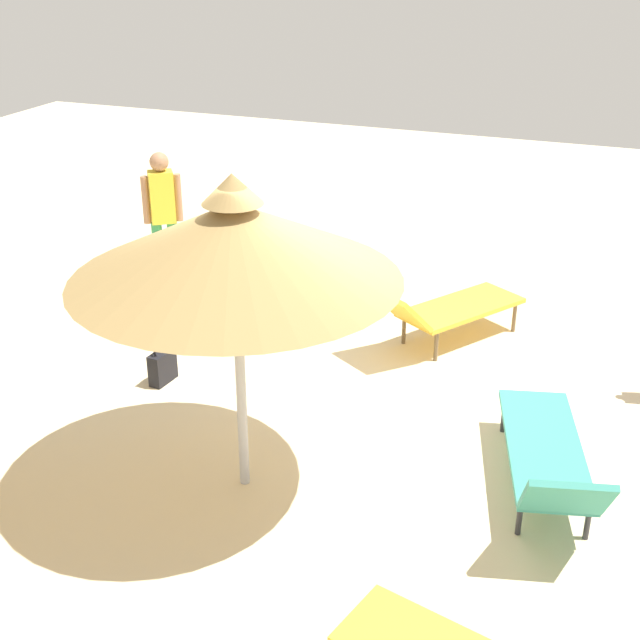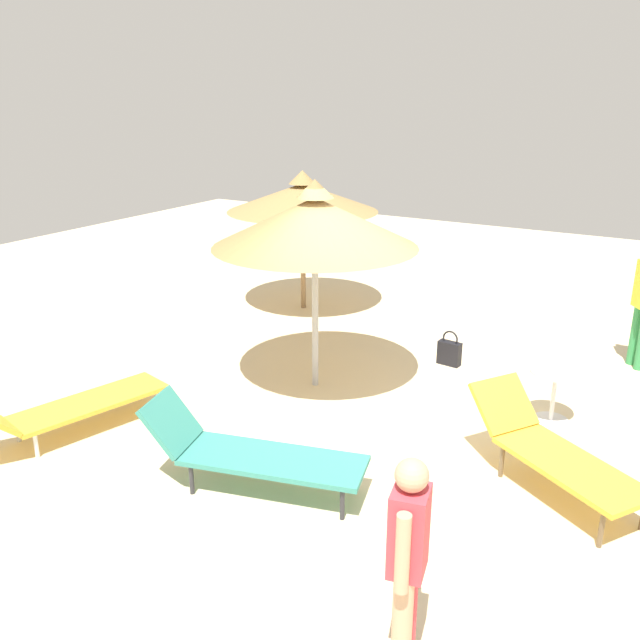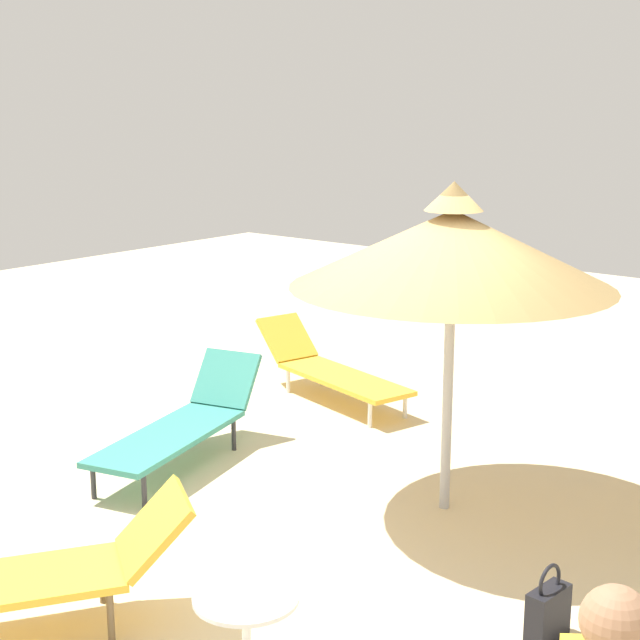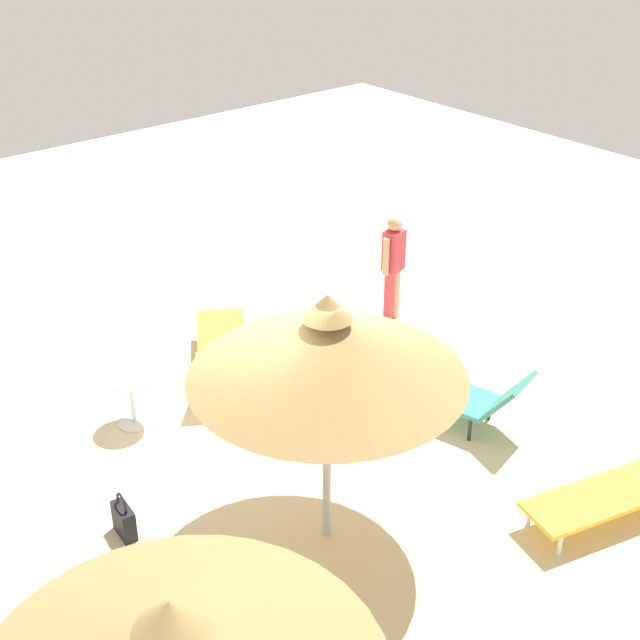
# 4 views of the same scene
# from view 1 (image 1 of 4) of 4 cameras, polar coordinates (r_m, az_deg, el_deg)

# --- Properties ---
(ground) EXTENTS (24.00, 24.00, 0.10)m
(ground) POSITION_cam_1_polar(r_m,az_deg,el_deg) (8.00, 1.06, -7.14)
(ground) COLOR beige
(parasol_umbrella_far_right) EXTENTS (2.48, 2.48, 2.60)m
(parasol_umbrella_far_right) POSITION_cam_1_polar(r_m,az_deg,el_deg) (6.25, -5.70, 5.20)
(parasol_umbrella_far_right) COLOR #B2B2B7
(parasol_umbrella_far_right) RESTS_ON ground
(lounge_chair_far_left) EXTENTS (1.87, 1.50, 0.81)m
(lounge_chair_far_left) POSITION_cam_1_polar(r_m,az_deg,el_deg) (9.33, 8.29, 0.78)
(lounge_chair_far_left) COLOR gold
(lounge_chair_far_left) RESTS_ON ground
(lounge_chair_center) EXTENTS (2.16, 1.10, 0.82)m
(lounge_chair_center) POSITION_cam_1_polar(r_m,az_deg,el_deg) (7.04, 14.93, -8.82)
(lounge_chair_center) COLOR teal
(lounge_chair_center) RESTS_ON ground
(person_standing_back) EXTENTS (0.35, 0.41, 1.71)m
(person_standing_back) POSITION_cam_1_polar(r_m,az_deg,el_deg) (10.74, -10.37, 7.13)
(person_standing_back) COLOR #338C4C
(person_standing_back) RESTS_ON ground
(handbag) EXTENTS (0.33, 0.17, 0.49)m
(handbag) POSITION_cam_1_polar(r_m,az_deg,el_deg) (8.70, -10.41, -2.98)
(handbag) COLOR black
(handbag) RESTS_ON ground
(side_table_round) EXTENTS (0.57, 0.57, 0.62)m
(side_table_round) POSITION_cam_1_polar(r_m,az_deg,el_deg) (9.46, -0.45, 1.46)
(side_table_round) COLOR silver
(side_table_round) RESTS_ON ground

